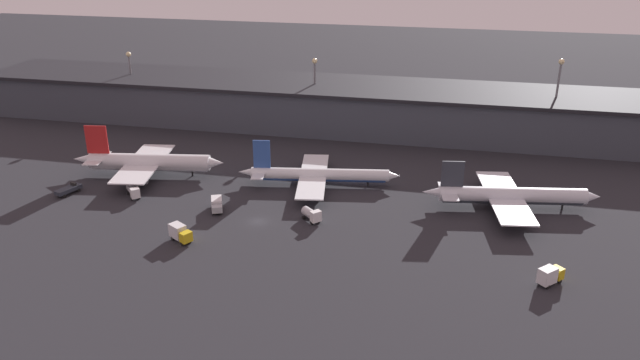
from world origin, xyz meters
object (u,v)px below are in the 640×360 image
object	(u,v)px
service_vehicle_1	(217,204)
service_vehicle_2	(550,275)
airplane_1	(318,175)
airplane_2	(510,196)
service_vehicle_0	(311,214)
airplane_0	(148,162)
service_vehicle_3	(133,191)
service_vehicle_4	(69,189)
service_vehicle_5	(180,233)

from	to	relation	value
service_vehicle_1	service_vehicle_2	size ratio (longest dim) A/B	1.27
airplane_1	service_vehicle_2	bearing A→B (deg)	-44.32
airplane_2	service_vehicle_0	distance (m)	49.93
service_vehicle_0	service_vehicle_2	world-z (taller)	service_vehicle_2
airplane_0	service_vehicle_3	size ratio (longest dim) A/B	6.99
service_vehicle_1	service_vehicle_4	world-z (taller)	service_vehicle_1
service_vehicle_0	service_vehicle_3	size ratio (longest dim) A/B	0.91
service_vehicle_3	service_vehicle_4	world-z (taller)	service_vehicle_3
airplane_1	airplane_2	xyz separation A→B (m)	(50.08, -4.54, 0.55)
service_vehicle_5	airplane_0	bearing A→B (deg)	157.19
airplane_2	service_vehicle_4	size ratio (longest dim) A/B	5.84
service_vehicle_2	service_vehicle_4	distance (m)	120.23
service_vehicle_3	service_vehicle_5	world-z (taller)	service_vehicle_5
airplane_1	service_vehicle_5	world-z (taller)	airplane_1
service_vehicle_5	service_vehicle_0	bearing A→B (deg)	62.54
service_vehicle_2	service_vehicle_5	bearing A→B (deg)	133.46
service_vehicle_5	service_vehicle_3	bearing A→B (deg)	169.42
service_vehicle_1	service_vehicle_4	xyz separation A→B (m)	(-41.83, 1.15, -0.39)
service_vehicle_5	service_vehicle_2	bearing A→B (deg)	30.57
airplane_2	service_vehicle_2	xyz separation A→B (m)	(5.63, -34.70, -1.39)
service_vehicle_0	airplane_0	bearing A→B (deg)	-156.85
airplane_0	airplane_1	xyz separation A→B (m)	(48.07, 3.34, -0.97)
airplane_2	service_vehicle_1	xyz separation A→B (m)	(-71.18, -16.30, -1.88)
airplane_2	service_vehicle_4	xyz separation A→B (m)	(-113.00, -15.15, -2.27)
airplane_0	airplane_2	size ratio (longest dim) A/B	0.98
airplane_0	service_vehicle_1	distance (m)	32.23
airplane_0	service_vehicle_5	xyz separation A→B (m)	(24.76, -34.55, -1.85)
service_vehicle_1	airplane_1	bearing A→B (deg)	112.40
airplane_0	service_vehicle_1	world-z (taller)	airplane_0
airplane_0	airplane_2	bearing A→B (deg)	-9.85
service_vehicle_1	service_vehicle_3	distance (m)	24.25
service_vehicle_2	service_vehicle_4	bearing A→B (deg)	125.08
service_vehicle_3	service_vehicle_4	xyz separation A→B (m)	(-17.73, -1.60, -0.50)
airplane_0	service_vehicle_0	world-z (taller)	airplane_0
airplane_0	service_vehicle_3	world-z (taller)	airplane_0
service_vehicle_0	service_vehicle_1	world-z (taller)	service_vehicle_0
airplane_2	service_vehicle_2	distance (m)	35.18
airplane_1	service_vehicle_5	size ratio (longest dim) A/B	6.94
service_vehicle_2	service_vehicle_0	bearing A→B (deg)	116.14
airplane_2	service_vehicle_5	world-z (taller)	airplane_2
airplane_0	airplane_2	distance (m)	98.16
airplane_0	service_vehicle_4	bearing A→B (deg)	-141.42
service_vehicle_0	service_vehicle_1	distance (m)	24.42
service_vehicle_4	service_vehicle_1	bearing A→B (deg)	-72.25
service_vehicle_1	service_vehicle_5	distance (m)	17.20
airplane_1	airplane_2	distance (m)	50.28
service_vehicle_5	airplane_1	bearing A→B (deg)	89.96
airplane_1	service_vehicle_5	bearing A→B (deg)	-130.75
service_vehicle_2	service_vehicle_3	size ratio (longest dim) A/B	0.93
service_vehicle_1	airplane_2	bearing A→B (deg)	80.66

